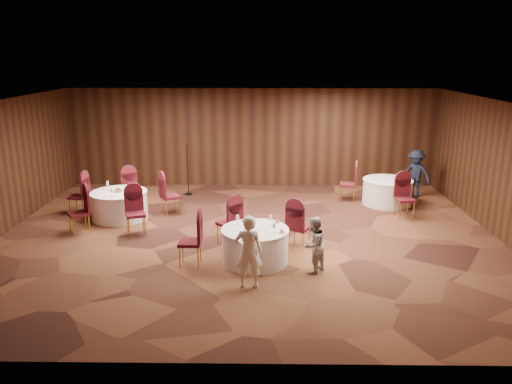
{
  "coord_description": "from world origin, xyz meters",
  "views": [
    {
      "loc": [
        0.37,
        -11.21,
        4.3
      ],
      "look_at": [
        0.2,
        0.2,
        1.1
      ],
      "focal_mm": 35.0,
      "sensor_mm": 36.0,
      "label": 1
    }
  ],
  "objects_px": {
    "mic_stand": "(188,180)",
    "table_left": "(120,205)",
    "woman_a": "(248,252)",
    "man_c": "(416,173)",
    "woman_b": "(313,245)",
    "table_right": "(387,192)",
    "table_main": "(255,245)"
  },
  "relations": [
    {
      "from": "woman_a",
      "to": "man_c",
      "type": "distance_m",
      "value": 7.96
    },
    {
      "from": "mic_stand",
      "to": "table_main",
      "type": "bearing_deg",
      "value": -67.3
    },
    {
      "from": "woman_b",
      "to": "table_right",
      "type": "bearing_deg",
      "value": -169.67
    },
    {
      "from": "table_main",
      "to": "mic_stand",
      "type": "height_order",
      "value": "mic_stand"
    },
    {
      "from": "woman_a",
      "to": "woman_b",
      "type": "bearing_deg",
      "value": -154.3
    },
    {
      "from": "table_main",
      "to": "woman_a",
      "type": "relative_size",
      "value": 0.99
    },
    {
      "from": "man_c",
      "to": "mic_stand",
      "type": "bearing_deg",
      "value": -142.38
    },
    {
      "from": "table_right",
      "to": "mic_stand",
      "type": "distance_m",
      "value": 6.05
    },
    {
      "from": "table_right",
      "to": "woman_b",
      "type": "height_order",
      "value": "woman_b"
    },
    {
      "from": "table_right",
      "to": "woman_a",
      "type": "height_order",
      "value": "woman_a"
    },
    {
      "from": "man_c",
      "to": "woman_b",
      "type": "bearing_deg",
      "value": -84.53
    },
    {
      "from": "table_right",
      "to": "woman_a",
      "type": "bearing_deg",
      "value": -125.56
    },
    {
      "from": "table_right",
      "to": "woman_a",
      "type": "xyz_separation_m",
      "value": [
        -3.9,
        -5.46,
        0.34
      ]
    },
    {
      "from": "mic_stand",
      "to": "woman_a",
      "type": "distance_m",
      "value": 6.73
    },
    {
      "from": "mic_stand",
      "to": "woman_a",
      "type": "xyz_separation_m",
      "value": [
        2.08,
        -6.39,
        0.27
      ]
    },
    {
      "from": "table_left",
      "to": "woman_a",
      "type": "height_order",
      "value": "woman_a"
    },
    {
      "from": "mic_stand",
      "to": "table_left",
      "type": "bearing_deg",
      "value": -121.96
    },
    {
      "from": "table_main",
      "to": "man_c",
      "type": "xyz_separation_m",
      "value": [
        4.83,
        5.07,
        0.36
      ]
    },
    {
      "from": "table_right",
      "to": "table_main",
      "type": "bearing_deg",
      "value": -131.63
    },
    {
      "from": "mic_stand",
      "to": "woman_a",
      "type": "height_order",
      "value": "mic_stand"
    },
    {
      "from": "table_left",
      "to": "woman_a",
      "type": "bearing_deg",
      "value": -48.47
    },
    {
      "from": "mic_stand",
      "to": "woman_b",
      "type": "relative_size",
      "value": 1.33
    },
    {
      "from": "table_right",
      "to": "mic_stand",
      "type": "relative_size",
      "value": 0.92
    },
    {
      "from": "woman_b",
      "to": "mic_stand",
      "type": "bearing_deg",
      "value": -110.31
    },
    {
      "from": "table_main",
      "to": "woman_a",
      "type": "distance_m",
      "value": 1.24
    },
    {
      "from": "mic_stand",
      "to": "woman_b",
      "type": "xyz_separation_m",
      "value": [
        3.36,
        -5.7,
        0.14
      ]
    },
    {
      "from": "woman_b",
      "to": "woman_a",
      "type": "bearing_deg",
      "value": -22.19
    },
    {
      "from": "table_main",
      "to": "woman_a",
      "type": "xyz_separation_m",
      "value": [
        -0.1,
        -1.18,
        0.34
      ]
    },
    {
      "from": "table_main",
      "to": "man_c",
      "type": "relative_size",
      "value": 0.97
    },
    {
      "from": "table_left",
      "to": "woman_a",
      "type": "relative_size",
      "value": 1.03
    },
    {
      "from": "mic_stand",
      "to": "man_c",
      "type": "distance_m",
      "value": 7.01
    },
    {
      "from": "table_right",
      "to": "woman_a",
      "type": "relative_size",
      "value": 1.0
    }
  ]
}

